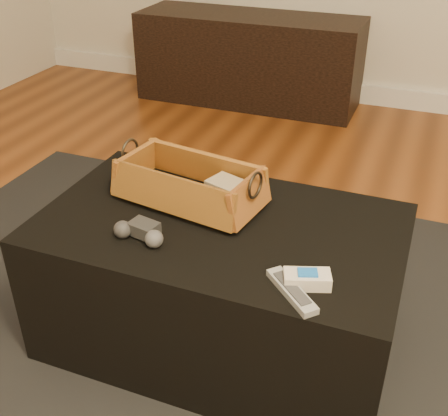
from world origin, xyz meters
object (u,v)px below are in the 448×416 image
(media_cabinet, at_px, (249,59))
(silver_remote, at_px, (292,291))
(game_controller, at_px, (140,232))
(tv_remote, at_px, (181,194))
(ottoman, at_px, (220,282))
(wicker_basket, at_px, (190,186))
(cream_gadget, at_px, (307,279))

(media_cabinet, bearing_deg, silver_remote, -68.57)
(game_controller, distance_m, silver_remote, 0.43)
(tv_remote, xyz_separation_m, silver_remote, (0.41, -0.29, -0.02))
(ottoman, xyz_separation_m, silver_remote, (0.27, -0.23, 0.22))
(media_cabinet, bearing_deg, wicker_basket, -75.63)
(game_controller, bearing_deg, media_cabinet, 102.04)
(media_cabinet, distance_m, tv_remote, 2.07)
(cream_gadget, bearing_deg, wicker_basket, 148.16)
(game_controller, bearing_deg, cream_gadget, -3.37)
(wicker_basket, distance_m, silver_remote, 0.49)
(cream_gadget, bearing_deg, tv_remote, 150.79)
(wicker_basket, height_order, cream_gadget, wicker_basket)
(cream_gadget, bearing_deg, silver_remote, -119.21)
(game_controller, bearing_deg, wicker_basket, 81.02)
(media_cabinet, xyz_separation_m, tv_remote, (0.49, -2.01, 0.19))
(game_controller, distance_m, cream_gadget, 0.45)
(tv_remote, xyz_separation_m, game_controller, (-0.01, -0.22, -0.00))
(media_cabinet, height_order, ottoman, media_cabinet)
(tv_remote, bearing_deg, silver_remote, -31.72)
(ottoman, relative_size, silver_remote, 6.65)
(media_cabinet, relative_size, game_controller, 9.12)
(media_cabinet, relative_size, silver_remote, 9.03)
(wicker_basket, distance_m, game_controller, 0.23)
(media_cabinet, relative_size, tv_remote, 6.05)
(game_controller, height_order, silver_remote, game_controller)
(wicker_basket, bearing_deg, media_cabinet, 104.37)
(ottoman, xyz_separation_m, game_controller, (-0.16, -0.16, 0.23))
(game_controller, relative_size, silver_remote, 0.99)
(game_controller, bearing_deg, silver_remote, -9.31)
(media_cabinet, bearing_deg, ottoman, -72.96)
(ottoman, height_order, game_controller, game_controller)
(ottoman, distance_m, tv_remote, 0.29)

